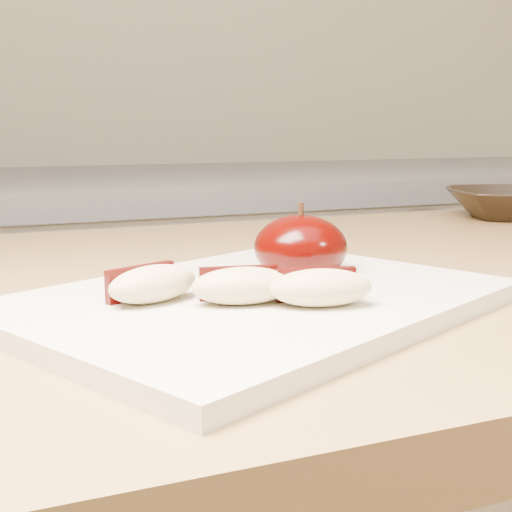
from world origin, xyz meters
name	(u,v)px	position (x,y,z in m)	size (l,w,h in m)	color
back_cabinet	(137,425)	(0.00, 1.20, 0.47)	(2.40, 0.62, 0.94)	silver
cutting_board	(256,302)	(-0.10, 0.39, 0.91)	(0.32, 0.24, 0.01)	silver
apple_half	(301,248)	(-0.04, 0.44, 0.93)	(0.08, 0.08, 0.06)	black
apple_wedge_a	(152,284)	(-0.17, 0.39, 0.92)	(0.07, 0.05, 0.02)	#D2BC85
apple_wedge_b	(242,285)	(-0.12, 0.36, 0.92)	(0.07, 0.04, 0.02)	#D2BC85
apple_wedge_c	(320,287)	(-0.07, 0.34, 0.92)	(0.07, 0.05, 0.02)	#D2BC85
bowl	(510,203)	(0.41, 0.71, 0.92)	(0.16, 0.16, 0.04)	black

